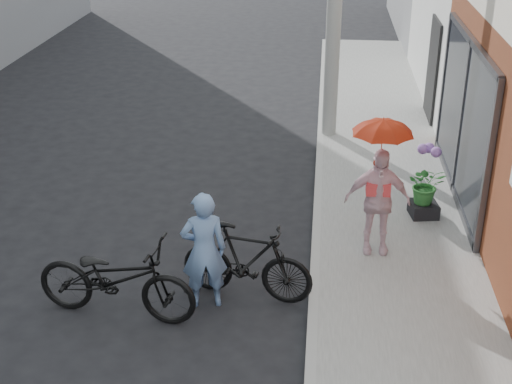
# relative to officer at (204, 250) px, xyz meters

# --- Properties ---
(ground) EXTENTS (80.00, 80.00, 0.00)m
(ground) POSITION_rel_officer_xyz_m (0.40, -0.05, -0.77)
(ground) COLOR black
(ground) RESTS_ON ground
(sidewalk) EXTENTS (2.20, 24.00, 0.12)m
(sidewalk) POSITION_rel_officer_xyz_m (2.50, 1.95, -0.71)
(sidewalk) COLOR gray
(sidewalk) RESTS_ON ground
(curb) EXTENTS (0.12, 24.00, 0.12)m
(curb) POSITION_rel_officer_xyz_m (1.34, 1.95, -0.71)
(curb) COLOR #9E9E99
(curb) RESTS_ON ground
(officer) EXTENTS (0.63, 0.49, 1.54)m
(officer) POSITION_rel_officer_xyz_m (0.00, 0.00, 0.00)
(officer) COLOR #6788B8
(officer) RESTS_ON ground
(bike_left) EXTENTS (2.08, 0.96, 1.05)m
(bike_left) POSITION_rel_officer_xyz_m (-1.02, -0.34, -0.24)
(bike_left) COLOR black
(bike_left) RESTS_ON ground
(bike_right) EXTENTS (1.76, 0.80, 1.02)m
(bike_right) POSITION_rel_officer_xyz_m (0.50, 0.22, -0.26)
(bike_right) COLOR black
(bike_right) RESTS_ON ground
(kimono_woman) EXTENTS (0.90, 0.40, 1.51)m
(kimono_woman) POSITION_rel_officer_xyz_m (2.15, 1.37, 0.11)
(kimono_woman) COLOR silver
(kimono_woman) RESTS_ON sidewalk
(parasol) EXTENTS (0.78, 0.78, 0.69)m
(parasol) POSITION_rel_officer_xyz_m (2.15, 1.37, 1.20)
(parasol) COLOR red
(parasol) RESTS_ON kimono_woman
(planter) EXTENTS (0.46, 0.46, 0.21)m
(planter) POSITION_rel_officer_xyz_m (2.95, 2.49, -0.54)
(planter) COLOR black
(planter) RESTS_ON sidewalk
(potted_plant) EXTENTS (0.55, 0.48, 0.61)m
(potted_plant) POSITION_rel_officer_xyz_m (2.95, 2.49, -0.13)
(potted_plant) COLOR #2D712F
(potted_plant) RESTS_ON planter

